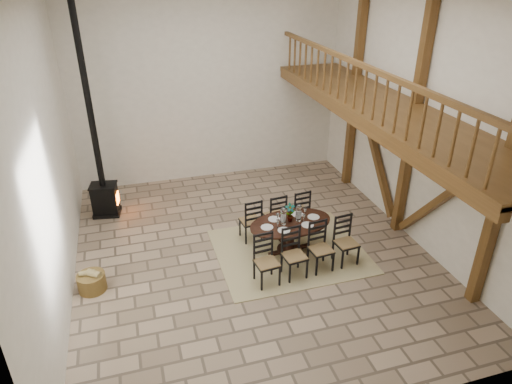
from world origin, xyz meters
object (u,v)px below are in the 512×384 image
object	(u,v)px
wood_stove	(100,171)
log_stack	(92,284)
dining_table	(292,238)
log_basket	(92,282)

from	to	relation	value
wood_stove	log_stack	distance (m)	3.00
dining_table	log_stack	world-z (taller)	dining_table
log_basket	log_stack	bearing A→B (deg)	-156.43
dining_table	wood_stove	distance (m)	4.63
dining_table	log_basket	xyz separation A→B (m)	(-3.91, -0.03, -0.19)
wood_stove	log_basket	size ratio (longest dim) A/B	9.83
wood_stove	log_stack	bearing A→B (deg)	-86.33
dining_table	log_stack	xyz separation A→B (m)	(-3.92, -0.04, -0.25)
dining_table	log_basket	size ratio (longest dim) A/B	4.23
log_basket	log_stack	world-z (taller)	log_basket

